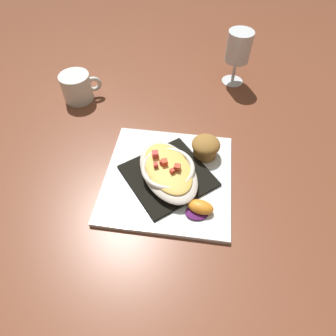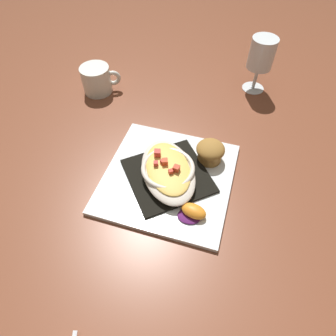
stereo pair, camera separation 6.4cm
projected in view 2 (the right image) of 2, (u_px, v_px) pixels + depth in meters
ground_plane at (168, 179)px, 0.67m from camera, size 2.60×2.60×0.00m
square_plate at (168, 178)px, 0.67m from camera, size 0.34×0.34×0.01m
folded_napkin at (168, 176)px, 0.66m from camera, size 0.23×0.23×0.01m
gratin_dish at (168, 170)px, 0.65m from camera, size 0.21×0.17×0.05m
muffin at (210, 151)px, 0.68m from camera, size 0.07×0.07×0.05m
orange_garnish at (193, 212)px, 0.59m from camera, size 0.05×0.06×0.02m
coffee_mug at (97, 81)px, 0.86m from camera, size 0.08×0.11×0.08m
stemmed_glass at (261, 56)px, 0.81m from camera, size 0.07×0.07×0.16m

